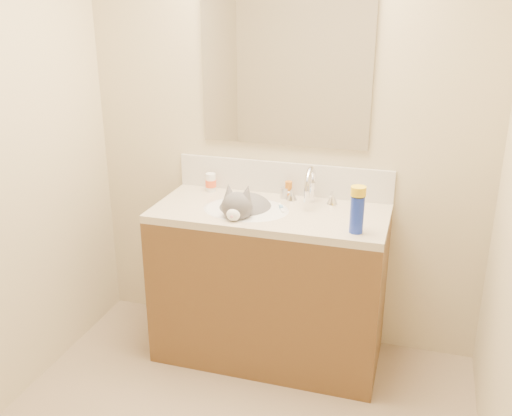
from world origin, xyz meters
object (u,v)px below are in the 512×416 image
Objects in this scene: vanity_cabinet at (269,287)px; faucet at (310,189)px; basin at (246,222)px; spray_can at (357,215)px; pill_bottle at (211,182)px; silver_jar at (285,193)px; amber_bottle at (289,190)px; cat at (244,213)px.

faucet reaches higher than vanity_cabinet.
vanity_cabinet is 0.40m from basin.
pill_bottle is at bearing 156.98° from spray_can.
silver_jar is 0.62× the size of amber_bottle.
spray_can is (0.58, -0.14, 0.16)m from basin.
pill_bottle is 0.45m from amber_bottle.
pill_bottle is (-0.26, 0.21, 0.08)m from cat.
basin is 0.38m from pill_bottle.
spray_can is (0.46, -0.17, 0.54)m from vanity_cabinet.
pill_bottle reaches higher than vanity_cabinet.
amber_bottle is 0.56m from spray_can.
cat is at bearing -129.74° from amber_bottle.
faucet is (0.18, 0.14, 0.54)m from vanity_cabinet.
cat is (-0.01, 0.01, 0.04)m from basin.
faucet reaches higher than cat.
amber_bottle is (0.02, 0.00, 0.02)m from silver_jar.
pill_bottle is at bearing 154.18° from vanity_cabinet.
silver_jar is (0.16, 0.22, 0.06)m from cat.
faucet is 2.93× the size of amber_bottle.
cat is 4.40× the size of amber_bottle.
basin is 0.38m from faucet.
faucet is at bearing -25.14° from amber_bottle.
faucet is at bearing 24.31° from cat.
cat is 2.41× the size of spray_can.
amber_bottle reaches higher than vanity_cabinet.
faucet is 2.76× the size of pill_bottle.
spray_can is at bearing -40.70° from silver_jar.
pill_bottle reaches higher than basin.
silver_jar is 0.34× the size of spray_can.
amber_bottle is (0.17, 0.23, 0.12)m from basin.
silver_jar reaches higher than basin.
basin is at bearing -38.68° from pill_bottle.
vanity_cabinet is at bearing -142.71° from faucet.
basin is 0.05m from cat.
vanity_cabinet is 6.88× the size of spray_can.
faucet is at bearing -22.26° from silver_jar.
spray_can is at bearing -41.98° from amber_bottle.
basin is (-0.12, -0.03, 0.38)m from vanity_cabinet.
basin is 1.07× the size of cat.
basin is 0.62m from spray_can.
pill_bottle is (-0.58, 0.06, -0.04)m from faucet.
pill_bottle reaches higher than amber_bottle.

